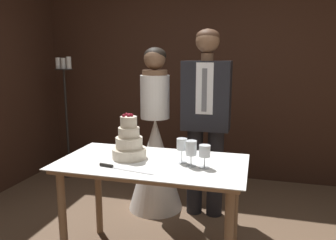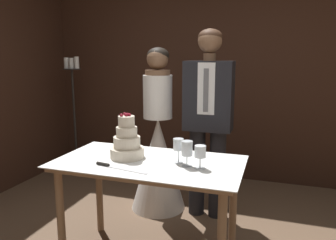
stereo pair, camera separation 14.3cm
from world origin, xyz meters
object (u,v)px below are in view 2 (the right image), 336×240
cake_table (149,175)px  groom (208,113)px  tiered_cake (127,143)px  candle_stand (74,114)px  wine_glass_near (187,150)px  wine_glass_middle (178,145)px  wine_glass_far (200,153)px  cake_knife (111,166)px  bride (158,151)px

cake_table → groom: (0.25, 0.86, 0.32)m
groom → tiered_cake: bearing=-117.2°
candle_stand → wine_glass_near: bearing=-38.4°
wine_glass_middle → tiered_cake: bearing=179.9°
wine_glass_near → wine_glass_far: wine_glass_near is taller
tiered_cake → wine_glass_near: tiered_cake is taller
cake_knife → candle_stand: candle_stand is taller
cake_table → bride: (-0.25, 0.86, -0.09)m
candle_stand → wine_glass_far: bearing=-37.3°
bride → wine_glass_middle: bearing=-61.3°
bride → groom: bearing=-0.1°
tiered_cake → wine_glass_middle: 0.39m
cake_table → wine_glass_near: 0.36m
groom → candle_stand: (-1.87, 0.63, -0.21)m
cake_table → wine_glass_near: wine_glass_near is taller
wine_glass_middle → wine_glass_far: size_ratio=1.12×
groom → cake_knife: bearing=-112.2°
cake_table → groom: bearing=74.0°
tiered_cake → wine_glass_far: tiered_cake is taller
cake_table → cake_knife: bearing=-132.4°
wine_glass_middle → cake_knife: bearing=-149.7°
bride → candle_stand: 1.53m
bride → groom: size_ratio=0.91×
tiered_cake → candle_stand: size_ratio=0.22×
cake_table → cake_knife: size_ratio=3.28×
bride → cake_knife: bearing=-86.8°
wine_glass_middle → wine_glass_near: bearing=-36.2°
wine_glass_middle → candle_stand: (-1.84, 1.46, -0.12)m
wine_glass_far → candle_stand: candle_stand is taller
wine_glass_near → cake_table: bearing=174.4°
cake_knife → groom: groom is taller
groom → candle_stand: bearing=161.5°
wine_glass_far → bride: size_ratio=0.10×
wine_glass_far → cake_table: bearing=174.3°
wine_glass_middle → bride: (-0.46, 0.83, -0.32)m
wine_glass_near → bride: bride is taller
tiered_cake → cake_knife: (-0.01, -0.23, -0.10)m
cake_table → wine_glass_middle: bearing=7.5°
tiered_cake → candle_stand: (-1.44, 1.46, -0.11)m
wine_glass_near → candle_stand: (-1.91, 1.52, -0.11)m
wine_glass_far → wine_glass_near: bearing=173.9°
cake_table → groom: size_ratio=0.76×
bride → groom: (0.49, -0.00, 0.41)m
wine_glass_middle → groom: bearing=87.5°
groom → bride: bearing=179.9°
wine_glass_middle → wine_glass_far: (0.17, -0.07, -0.02)m
cake_table → candle_stand: bearing=137.5°
wine_glass_near → bride: 1.08m
cake_table → candle_stand: (-1.63, 1.49, 0.11)m
groom → candle_stand: size_ratio=1.16×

